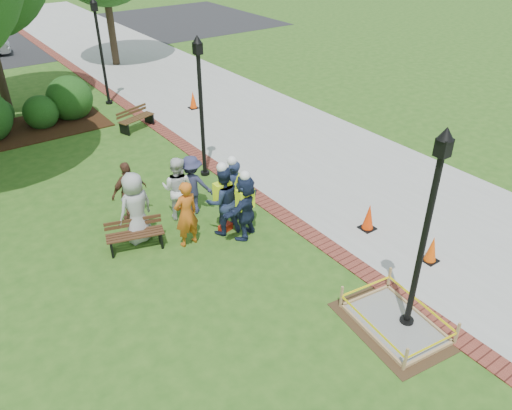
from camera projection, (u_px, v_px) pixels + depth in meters
ground at (269, 270)px, 11.60m from camera, size 100.00×100.00×0.00m
sidewalk at (221, 105)px, 21.04m from camera, size 6.00×60.00×0.02m
brick_edging at (151, 122)px, 19.42m from camera, size 0.50×60.00×0.03m
mulch_bed at (9, 133)px, 18.44m from camera, size 7.00×3.00×0.05m
parking_lot at (3, 44)px, 30.37m from camera, size 36.00×12.00×0.01m
wet_concrete_pad at (396, 316)px, 9.97m from camera, size 1.97×2.49×0.55m
bench_near at (136, 240)px, 12.21m from camera, size 1.45×0.82×0.74m
bench_far at (137, 123)px, 18.72m from camera, size 1.51×0.91×0.78m
cone_front at (432, 250)px, 11.71m from camera, size 0.36×0.36×0.70m
cone_back at (369, 217)px, 12.87m from camera, size 0.38×0.38×0.75m
cone_far at (193, 100)px, 20.55m from camera, size 0.37×0.37×0.73m
toolbox at (225, 227)px, 12.96m from camera, size 0.40×0.28×0.18m
lamp_near at (428, 220)px, 8.85m from camera, size 0.28×0.28×4.26m
lamp_mid at (201, 98)px, 14.42m from camera, size 0.28×0.28×4.26m
lamp_far at (100, 44)px, 19.98m from camera, size 0.28×0.28×4.26m
shrub_c at (44, 126)px, 19.09m from camera, size 1.30×1.30×1.30m
shrub_d at (73, 117)px, 19.95m from camera, size 1.77×1.77×1.77m
shrub_e at (4, 122)px, 19.43m from camera, size 0.95×0.95×0.95m
casual_person_a at (136, 208)px, 12.16m from camera, size 0.67×0.50×1.87m
casual_person_b at (186, 214)px, 12.04m from camera, size 0.58×0.40×1.74m
casual_person_c at (178, 189)px, 13.09m from camera, size 0.65×0.66×1.77m
casual_person_d at (129, 192)px, 13.01m from camera, size 0.58×0.41×1.70m
casual_person_e at (192, 185)px, 13.37m from camera, size 0.63×0.60×1.67m
hivis_worker_a at (245, 205)px, 12.33m from camera, size 0.65×0.57×1.85m
hivis_worker_b at (233, 190)px, 12.89m from camera, size 0.67×0.63×1.92m
hivis_worker_c at (223, 199)px, 12.45m from camera, size 0.64×0.47×1.99m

